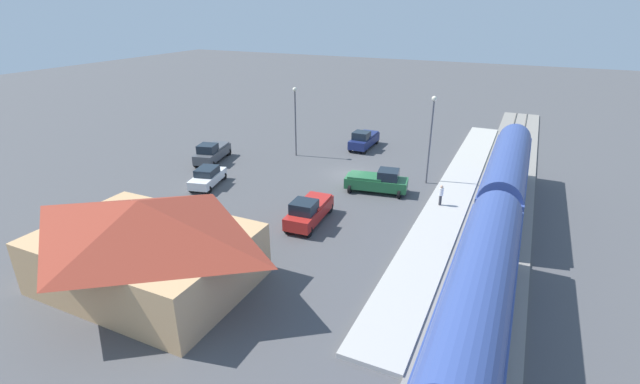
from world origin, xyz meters
The scene contains 12 objects.
ground_plane centered at (0.00, 0.00, 0.00)m, with size 200.00×200.00×0.00m, color #4C4C4F.
railway_track centered at (-14.00, 0.00, 0.09)m, with size 4.80×70.00×0.30m.
platform centered at (-10.00, 0.00, 0.15)m, with size 3.20×46.00×0.30m.
station_building centered at (4.00, 22.00, 2.78)m, with size 12.51×8.95×5.36m.
pedestrian_on_platform centered at (-9.45, 4.07, 1.28)m, with size 0.36×0.36×1.71m.
pickup_navy centered at (1.82, -8.96, 1.03)m, with size 1.97×5.40×2.14m.
pickup_red centered at (-1.00, 10.94, 1.03)m, with size 2.31×5.52×2.14m.
sedan_white centered at (10.70, 8.10, 0.88)m, with size 2.85×4.81×1.74m.
pickup_charcoal centered at (14.61, 2.39, 1.03)m, with size 3.16×5.71×2.14m.
pickup_green centered at (-3.75, 2.94, 1.03)m, with size 5.64×3.14×2.14m.
light_pole_near_platform centered at (-7.20, -1.05, 5.04)m, with size 0.44×0.44×8.06m.
light_pole_lot_center centered at (7.59, -3.19, 4.69)m, with size 0.44×0.44×7.41m.
Camera 1 is at (-14.61, 38.01, 15.29)m, focal length 25.02 mm.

